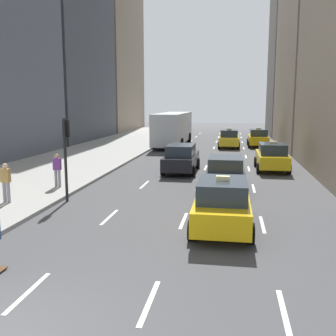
% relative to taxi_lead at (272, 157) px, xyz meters
% --- Properties ---
extents(sidewalk_left, '(8.00, 66.00, 0.15)m').
position_rel_taxi_lead_xyz_m(sidewalk_left, '(-13.80, 7.30, -0.81)').
color(sidewalk_left, '#9E9E99').
rests_on(sidewalk_left, ground).
extents(lane_markings, '(5.72, 56.00, 0.01)m').
position_rel_taxi_lead_xyz_m(lane_markings, '(-4.20, 3.30, -0.87)').
color(lane_markings, white).
rests_on(lane_markings, ground).
extents(taxi_lead, '(2.02, 4.40, 1.87)m').
position_rel_taxi_lead_xyz_m(taxi_lead, '(0.00, 0.00, 0.00)').
color(taxi_lead, yellow).
rests_on(taxi_lead, ground).
extents(taxi_second, '(2.02, 4.40, 1.87)m').
position_rel_taxi_lead_xyz_m(taxi_second, '(0.00, 13.87, 0.00)').
color(taxi_second, yellow).
rests_on(taxi_second, ground).
extents(taxi_third, '(2.02, 4.40, 1.87)m').
position_rel_taxi_lead_xyz_m(taxi_third, '(-2.80, 12.56, 0.00)').
color(taxi_third, yellow).
rests_on(taxi_third, ground).
extents(taxi_fourth, '(2.02, 4.40, 1.87)m').
position_rel_taxi_lead_xyz_m(taxi_fourth, '(-2.80, -12.43, 0.00)').
color(taxi_fourth, yellow).
rests_on(taxi_fourth, ground).
extents(sedan_black_near, '(2.02, 4.86, 1.73)m').
position_rel_taxi_lead_xyz_m(sedan_black_near, '(-5.60, -1.53, 0.00)').
color(sedan_black_near, black).
rests_on(sedan_black_near, ground).
extents(sedan_silver_behind, '(2.02, 4.45, 1.70)m').
position_rel_taxi_lead_xyz_m(sedan_silver_behind, '(-2.80, -6.42, -0.02)').
color(sedan_silver_behind, black).
rests_on(sedan_silver_behind, ground).
extents(city_bus, '(2.80, 11.61, 3.25)m').
position_rel_taxi_lead_xyz_m(city_bus, '(-8.41, 13.95, 0.91)').
color(city_bus, '#B7BCC1').
rests_on(city_bus, ground).
extents(pedestrian_mid_block, '(0.36, 0.22, 1.65)m').
position_rel_taxi_lead_xyz_m(pedestrian_mid_block, '(-11.69, -10.82, 0.19)').
color(pedestrian_mid_block, gray).
rests_on(pedestrian_mid_block, sidewalk_left).
extents(pedestrian_far_walking, '(0.36, 0.22, 1.65)m').
position_rel_taxi_lead_xyz_m(pedestrian_far_walking, '(-10.93, -7.59, 0.19)').
color(pedestrian_far_walking, gray).
rests_on(pedestrian_far_walking, sidewalk_left).
extents(traffic_light_pole, '(0.24, 0.42, 3.60)m').
position_rel_taxi_lead_xyz_m(traffic_light_pole, '(-9.55, -9.59, 1.53)').
color(traffic_light_pole, black).
rests_on(traffic_light_pole, ground).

